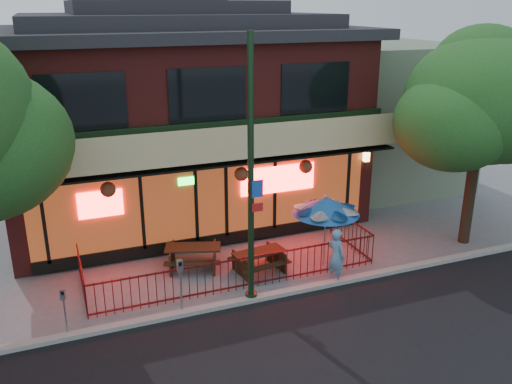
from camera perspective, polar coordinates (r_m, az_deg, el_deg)
ground at (r=15.27m, az=-1.06°, el=-10.51°), size 80.00×80.00×0.00m
curb at (r=14.83m, az=-0.37°, el=-11.20°), size 80.00×0.25×0.12m
restaurant_building at (r=20.37m, az=-8.24°, el=9.28°), size 12.96×9.49×8.05m
neighbor_building at (r=24.72m, az=12.45°, el=8.11°), size 6.00×7.00×6.00m
patio_fence at (r=15.38m, az=-1.73°, el=-7.60°), size 8.44×2.62×1.00m
street_light at (r=13.62m, az=-0.53°, el=0.28°), size 0.43×0.32×7.00m
street_tree_right at (r=18.34m, az=22.75°, el=9.56°), size 4.80×4.80×7.02m
picnic_table_left at (r=16.47m, az=-6.64°, el=-6.48°), size 1.96×1.72×0.70m
picnic_table_right at (r=16.16m, az=0.34°, el=-7.00°), size 1.68×1.37×0.66m
patio_umbrella at (r=16.09m, az=7.39°, el=-1.41°), size 2.00×1.99×2.28m
pedestrian at (r=15.60m, az=8.42°, el=-6.65°), size 0.56×0.69×1.63m
parking_meter_near at (r=13.96m, az=-7.96°, el=-8.91°), size 0.15×0.13×1.53m
parking_meter_far at (r=13.78m, az=-19.56°, el=-11.15°), size 0.14×0.13×1.27m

